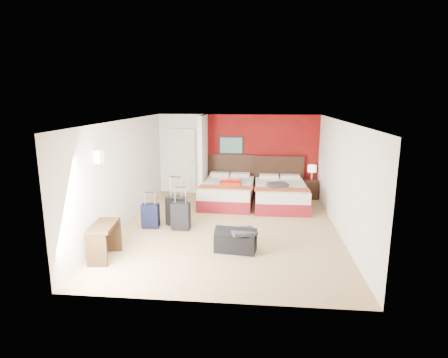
# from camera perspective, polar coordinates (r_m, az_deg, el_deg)

# --- Properties ---
(ground) EXTENTS (6.50, 6.50, 0.00)m
(ground) POSITION_cam_1_polar(r_m,az_deg,el_deg) (8.75, 0.75, -7.57)
(ground) COLOR tan
(ground) RESTS_ON ground
(room_walls) EXTENTS (5.02, 6.52, 2.50)m
(room_walls) POSITION_cam_1_polar(r_m,az_deg,el_deg) (9.99, -6.59, 2.35)
(room_walls) COLOR white
(room_walls) RESTS_ON ground
(red_accent_panel) EXTENTS (3.50, 0.04, 2.50)m
(red_accent_panel) POSITION_cam_1_polar(r_m,az_deg,el_deg) (11.55, 5.85, 3.71)
(red_accent_panel) COLOR maroon
(red_accent_panel) RESTS_ON ground
(partition_wall) EXTENTS (0.12, 1.20, 2.50)m
(partition_wall) POSITION_cam_1_polar(r_m,az_deg,el_deg) (11.07, -3.25, 3.37)
(partition_wall) COLOR silver
(partition_wall) RESTS_ON ground
(entry_door) EXTENTS (0.82, 0.06, 2.05)m
(entry_door) POSITION_cam_1_polar(r_m,az_deg,el_deg) (11.81, -6.40, 2.79)
(entry_door) COLOR silver
(entry_door) RESTS_ON ground
(bed_left) EXTENTS (1.52, 2.11, 0.62)m
(bed_left) POSITION_cam_1_polar(r_m,az_deg,el_deg) (10.63, 0.56, -2.17)
(bed_left) COLOR silver
(bed_left) RESTS_ON ground
(bed_right) EXTENTS (1.47, 2.07, 0.61)m
(bed_right) POSITION_cam_1_polar(r_m,az_deg,el_deg) (10.51, 8.74, -2.51)
(bed_right) COLOR silver
(bed_right) RESTS_ON ground
(red_suitcase_open) EXTENTS (0.59, 0.80, 0.10)m
(red_suitcase_open) POSITION_cam_1_polar(r_m,az_deg,el_deg) (10.44, 1.06, -0.42)
(red_suitcase_open) COLOR red
(red_suitcase_open) RESTS_ON bed_left
(jacket_bundle) EXTENTS (0.60, 0.55, 0.12)m
(jacket_bundle) POSITION_cam_1_polar(r_m,az_deg,el_deg) (10.13, 8.33, -0.94)
(jacket_bundle) COLOR #37363B
(jacket_bundle) RESTS_ON bed_right
(nightstand) EXTENTS (0.42, 0.42, 0.57)m
(nightstand) POSITION_cam_1_polar(r_m,az_deg,el_deg) (11.49, 13.32, -1.53)
(nightstand) COLOR black
(nightstand) RESTS_ON ground
(table_lamp) EXTENTS (0.26, 0.26, 0.46)m
(table_lamp) POSITION_cam_1_polar(r_m,az_deg,el_deg) (11.38, 13.45, 0.96)
(table_lamp) COLOR white
(table_lamp) RESTS_ON nightstand
(suitcase_black) EXTENTS (0.49, 0.35, 0.68)m
(suitcase_black) POSITION_cam_1_polar(r_m,az_deg,el_deg) (8.90, -7.39, -5.02)
(suitcase_black) COLOR black
(suitcase_black) RESTS_ON ground
(suitcase_charcoal) EXTENTS (0.43, 0.27, 0.61)m
(suitcase_charcoal) POSITION_cam_1_polar(r_m,az_deg,el_deg) (8.60, -6.70, -5.86)
(suitcase_charcoal) COLOR black
(suitcase_charcoal) RESTS_ON ground
(suitcase_navy) EXTENTS (0.41, 0.26, 0.55)m
(suitcase_navy) POSITION_cam_1_polar(r_m,az_deg,el_deg) (8.83, -11.32, -5.75)
(suitcase_navy) COLOR black
(suitcase_navy) RESTS_ON ground
(duffel_bag) EXTENTS (0.85, 0.53, 0.41)m
(duffel_bag) POSITION_cam_1_polar(r_m,az_deg,el_deg) (7.43, 1.82, -9.63)
(duffel_bag) COLOR black
(duffel_bag) RESTS_ON ground
(jacket_draped) EXTENTS (0.60, 0.55, 0.06)m
(jacket_draped) POSITION_cam_1_polar(r_m,az_deg,el_deg) (7.29, 2.99, -8.09)
(jacket_draped) COLOR #37363B
(jacket_draped) RESTS_ON duffel_bag
(desk) EXTENTS (0.50, 0.87, 0.69)m
(desk) POSITION_cam_1_polar(r_m,az_deg,el_deg) (7.40, -18.05, -9.20)
(desk) COLOR black
(desk) RESTS_ON ground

